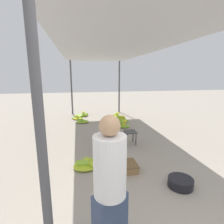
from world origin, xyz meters
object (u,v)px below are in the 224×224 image
Objects in this scene: banana_pile_left_0 at (87,164)px; banana_pile_right_1 at (117,116)px; crate_far at (104,137)px; crate_near at (107,146)px; banana_pile_left_3 at (77,118)px; vendor_foreground at (110,187)px; basin_black at (180,182)px; crate_mid at (126,167)px; stool at (130,134)px; banana_pile_right_0 at (123,124)px; banana_pile_left_2 at (83,115)px; banana_pile_right_2 at (122,120)px; banana_pile_left_1 at (82,121)px.

banana_pile_right_1 reaches higher than banana_pile_left_0.
banana_pile_right_1 reaches higher than crate_far.
crate_near is (0.61, 0.87, 0.00)m from banana_pile_left_0.
vendor_foreground is at bearing -86.82° from banana_pile_left_3.
crate_mid is (-0.83, 0.73, -0.00)m from basin_black.
crate_mid is at bearing -100.68° from banana_pile_right_1.
stool is 0.77× the size of banana_pile_left_3.
vendor_foreground reaches higher than banana_pile_left_3.
banana_pile_left_0 reaches higher than basin_black.
banana_pile_right_0 reaches higher than crate_near.
banana_pile_left_3 is (-0.35, 6.38, -0.78)m from vendor_foreground.
crate_far is (0.56, -3.51, 0.04)m from banana_pile_left_2.
stool is 0.85× the size of crate_mid.
stool is 0.65× the size of banana_pile_right_2.
crate_far is at bearing 152.97° from stool.
crate_far is (-1.08, -2.05, 0.02)m from banana_pile_right_2.
banana_pile_left_3 is 1.12× the size of crate_far.
banana_pile_right_2 is 2.32m from crate_far.
basin_black is at bearing -90.73° from banana_pile_right_1.
banana_pile_left_2 is at bearing 89.32° from banana_pile_left_0.
banana_pile_right_2 is at bearing 74.37° from vendor_foreground.
basin_black is at bearing -88.77° from banana_pile_right_0.
banana_pile_left_0 is at bearing -125.09° from crate_near.
crate_far is (0.82, -2.91, 0.05)m from banana_pile_left_3.
banana_pile_right_1 is at bearing 21.85° from banana_pile_left_1.
stool is at bearing -96.41° from banana_pile_right_1.
stool reaches higher than crate_far.
banana_pile_right_2 reaches higher than banana_pile_right_1.
banana_pile_left_1 is at bearing -92.68° from banana_pile_left_2.
banana_pile_left_1 is 1.16× the size of banana_pile_right_1.
banana_pile_right_0 reaches higher than banana_pile_right_1.
banana_pile_left_3 is 2.08m from banana_pile_right_2.
basin_black is 2.72m from crate_far.
vendor_foreground reaches higher than banana_pile_left_0.
basin_black is (0.30, -2.16, -0.23)m from stool.
banana_pile_right_2 is (1.70, -0.23, 0.01)m from banana_pile_left_1.
banana_pile_right_2 is (0.06, 4.57, 0.01)m from basin_black.
vendor_foreground is 1.92m from basin_black.
basin_black is 0.85× the size of banana_pile_left_1.
banana_pile_left_3 is at bearing -113.16° from banana_pile_left_2.
banana_pile_left_3 reaches higher than crate_mid.
crate_mid is (-0.52, -1.42, -0.23)m from stool.
crate_mid is 1.01× the size of crate_far.
banana_pile_right_0 is at bearing 91.23° from basin_black.
vendor_foreground is at bearing -147.68° from basin_black.
crate_far is (-0.20, 1.79, 0.03)m from crate_mid.
banana_pile_left_3 is (-0.20, 0.63, -0.01)m from banana_pile_left_1.
banana_pile_left_1 is at bearing 89.98° from banana_pile_left_0.
banana_pile_left_1 reaches higher than basin_black.
banana_pile_left_0 is at bearing -115.56° from banana_pile_right_2.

